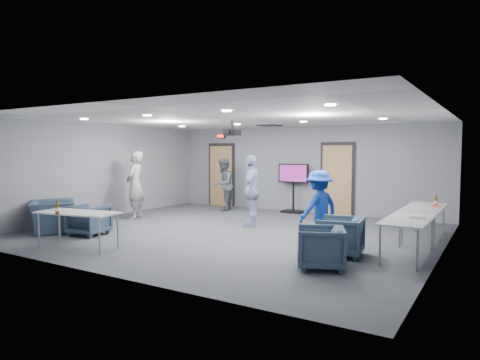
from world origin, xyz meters
The scene contains 28 objects.
floor centered at (0.00, 0.00, 0.00)m, with size 9.00×9.00×0.00m, color #3D3F46.
ceiling centered at (0.00, 0.00, 2.70)m, with size 9.00×9.00×0.00m, color silver.
wall_back centered at (0.00, 4.00, 1.35)m, with size 9.00×0.02×2.70m, color gray.
wall_front centered at (0.00, -4.00, 1.35)m, with size 9.00×0.02×2.70m, color gray.
wall_left centered at (-4.50, 0.00, 1.35)m, with size 0.02×8.00×2.70m, color gray.
wall_right centered at (4.50, 0.00, 1.35)m, with size 0.02×8.00×2.70m, color gray.
door_left centered at (-3.00, 3.95, 1.07)m, with size 1.06×0.17×2.24m.
door_right centered at (1.20, 3.95, 1.07)m, with size 1.06×0.17×2.24m.
exit_sign centered at (-3.00, 3.93, 2.45)m, with size 0.32×0.08×0.16m.
hvac_diffuser centered at (-0.50, 2.80, 2.69)m, with size 0.60×0.60×0.03m, color black.
downlights centered at (0.00, 0.00, 2.68)m, with size 6.18×3.78×0.02m.
person_a centered at (-3.49, 0.28, 0.97)m, with size 0.71×0.46×1.94m, color gray.
person_b centered at (-2.27, 2.97, 0.85)m, with size 0.83×0.65×1.70m, color slate.
person_c centered at (-0.07, 1.00, 0.92)m, with size 1.07×0.45×1.83m, color #AFBAE1.
person_d centered at (2.19, -0.13, 0.77)m, with size 1.00×0.57×1.54m, color #1A42AC.
chair_right_b centered at (2.90, -0.87, 0.37)m, with size 0.78×0.80×0.73m, color #3B5166.
chair_right_c centered at (2.90, -1.88, 0.35)m, with size 0.75×0.77×0.70m, color #36475E.
chair_front_a centered at (-2.67, -2.00, 0.35)m, with size 0.75×0.78×0.71m, color #324256.
chair_front_b centered at (-3.76, -2.19, 0.37)m, with size 1.14×1.00×0.74m, color #34455A.
table_right_a centered at (4.00, 1.48, 0.69)m, with size 0.76×1.82×0.73m.
table_right_b centered at (4.00, -0.42, 0.68)m, with size 0.75×1.80×0.73m.
table_front_left centered at (-1.77, -3.00, 0.68)m, with size 1.77×0.96×0.73m.
bottle_front centered at (-1.80, -3.44, 0.84)m, with size 0.08×0.08×0.30m.
bottle_right centered at (4.21, 1.63, 0.83)m, with size 0.07×0.07×0.27m.
snack_box centered at (4.24, 1.54, 0.75)m, with size 0.16×0.11×0.04m, color #DD4837.
wrapper centered at (4.14, -0.37, 0.76)m, with size 0.24×0.16×0.05m, color silver.
tv_stand centered at (-0.14, 3.75, 0.87)m, with size 1.00×0.48×1.53m.
projector centered at (-0.41, 0.58, 2.40)m, with size 0.37×0.35×0.36m.
Camera 1 is at (5.39, -8.51, 1.96)m, focal length 32.00 mm.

